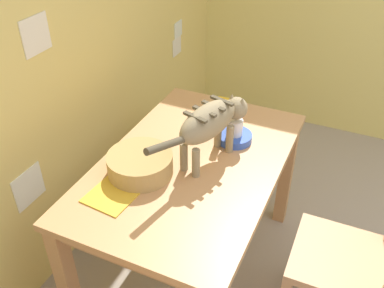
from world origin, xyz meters
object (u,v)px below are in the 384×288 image
book_stack (224,110)px  wooden_chair_far (350,259)px  saucer_bowl (234,137)px  dining_table (192,177)px  coffee_mug (235,127)px  cat (211,122)px  magazine (119,189)px  wicker_basket (140,164)px

book_stack → wooden_chair_far: size_ratio=0.18×
book_stack → saucer_bowl: bearing=-147.1°
saucer_bowl → book_stack: (0.21, 0.14, 0.01)m
dining_table → book_stack: 0.48m
coffee_mug → book_stack: (0.21, 0.14, -0.05)m
cat → wooden_chair_far: size_ratio=0.67×
cat → wooden_chair_far: cat is taller
wooden_chair_far → coffee_mug: bearing=67.0°
saucer_bowl → book_stack: size_ratio=1.03×
magazine → wicker_basket: size_ratio=0.98×
cat → wicker_basket: size_ratio=2.14×
book_stack → wooden_chair_far: wooden_chair_far is taller
saucer_bowl → magazine: bearing=149.8°
dining_table → cat: cat is taller
cat → book_stack: cat is taller
magazine → wicker_basket: 0.15m
magazine → book_stack: 0.80m
cat → wicker_basket: (-0.24, 0.25, -0.15)m
dining_table → cat: (0.06, -0.07, 0.30)m
saucer_bowl → coffee_mug: bearing=-0.0°
saucer_bowl → wicker_basket: (-0.42, 0.30, 0.03)m
wicker_basket → wooden_chair_far: (0.16, -0.96, -0.34)m
coffee_mug → book_stack: coffee_mug is taller
wooden_chair_far → magazine: bearing=105.9°
dining_table → wicker_basket: size_ratio=4.27×
saucer_bowl → wooden_chair_far: size_ratio=0.19×
dining_table → wooden_chair_far: bearing=-91.2°
wooden_chair_far → cat: bearing=82.7°
dining_table → book_stack: bearing=1.8°
saucer_bowl → book_stack: book_stack is taller
book_stack → wooden_chair_far: (-0.48, -0.80, -0.32)m
coffee_mug → magazine: bearing=150.0°
coffee_mug → wooden_chair_far: bearing=-112.1°
magazine → wooden_chair_far: (0.30, -0.99, -0.29)m
coffee_mug → magazine: 0.66m
saucer_bowl → dining_table: bearing=153.8°
magazine → book_stack: bearing=-8.8°
wicker_basket → magazine: bearing=169.0°
magazine → wicker_basket: wicker_basket is taller
book_stack → cat: bearing=-168.2°
magazine → book_stack: (0.77, -0.19, 0.03)m
dining_table → saucer_bowl: bearing=-26.2°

